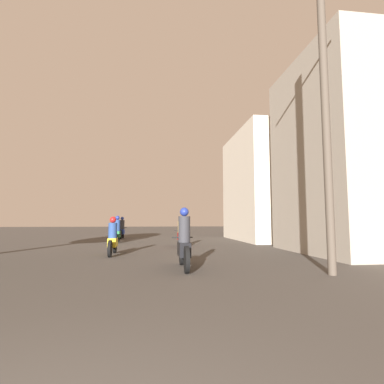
{
  "coord_description": "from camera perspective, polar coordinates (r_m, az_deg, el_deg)",
  "views": [
    {
      "loc": [
        0.69,
        -1.11,
        1.31
      ],
      "look_at": [
        2.96,
        16.74,
        3.0
      ],
      "focal_mm": 28.0,
      "sensor_mm": 36.0,
      "label": 1
    }
  ],
  "objects": [
    {
      "name": "motorcycle_blue",
      "position": [
        22.06,
        -13.17,
        -7.03
      ],
      "size": [
        0.6,
        2.07,
        1.54
      ],
      "rotation": [
        0.0,
        0.0,
        -0.17
      ],
      "color": "black",
      "rests_on": "ground_plane"
    },
    {
      "name": "utility_pole_near",
      "position": [
        8.58,
        24.0,
        15.63
      ],
      "size": [
        1.6,
        0.2,
        8.3
      ],
      "color": "#4C4238",
      "rests_on": "ground_plane"
    },
    {
      "name": "motorcycle_red",
      "position": [
        14.82,
        -2.1,
        -8.1
      ],
      "size": [
        0.6,
        1.98,
        1.5
      ],
      "rotation": [
        0.0,
        0.0,
        0.17
      ],
      "color": "black",
      "rests_on": "ground_plane"
    },
    {
      "name": "motorcycle_yellow",
      "position": [
        11.82,
        -14.87,
        -8.69
      ],
      "size": [
        0.6,
        2.01,
        1.44
      ],
      "rotation": [
        0.0,
        0.0,
        0.03
      ],
      "color": "black",
      "rests_on": "ground_plane"
    },
    {
      "name": "building_right_near",
      "position": [
        14.04,
        28.58,
        6.22
      ],
      "size": [
        4.83,
        5.78,
        7.94
      ],
      "color": "gray",
      "rests_on": "ground_plane"
    },
    {
      "name": "motorcycle_black",
      "position": [
        8.23,
        -1.54,
        -9.93
      ],
      "size": [
        0.6,
        2.09,
        1.65
      ],
      "rotation": [
        0.0,
        0.0,
        -0.04
      ],
      "color": "black",
      "rests_on": "ground_plane"
    },
    {
      "name": "building_right_far",
      "position": [
        20.9,
        15.55,
        0.98
      ],
      "size": [
        5.43,
        7.36,
        7.1
      ],
      "color": "beige",
      "rests_on": "ground_plane"
    },
    {
      "name": "motorcycle_green",
      "position": [
        18.23,
        -14.04,
        -7.33
      ],
      "size": [
        0.6,
        1.95,
        1.56
      ],
      "rotation": [
        0.0,
        0.0,
        0.07
      ],
      "color": "black",
      "rests_on": "ground_plane"
    }
  ]
}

